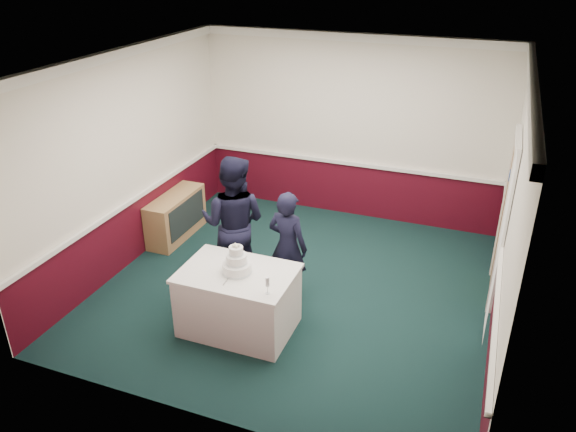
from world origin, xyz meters
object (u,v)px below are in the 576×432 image
(cake_table, at_px, (238,300))
(cake_knife, at_px, (227,280))
(sideboard, at_px, (176,216))
(person_man, at_px, (234,223))
(champagne_flute, at_px, (267,283))
(wedding_cake, at_px, (237,264))
(person_woman, at_px, (288,246))

(cake_table, distance_m, cake_knife, 0.44)
(sideboard, relative_size, person_man, 0.65)
(cake_knife, xyz_separation_m, champagne_flute, (0.53, -0.08, 0.14))
(wedding_cake, height_order, person_woman, person_woman)
(person_man, bearing_deg, cake_table, 110.98)
(cake_table, relative_size, cake_knife, 6.00)
(sideboard, height_order, cake_knife, cake_knife)
(champagne_flute, bearing_deg, person_man, 129.70)
(sideboard, distance_m, person_woman, 2.46)
(wedding_cake, height_order, person_man, person_man)
(sideboard, distance_m, cake_table, 2.64)
(cake_table, distance_m, wedding_cake, 0.50)
(cake_table, relative_size, champagne_flute, 6.44)
(champagne_flute, bearing_deg, cake_table, 150.75)
(wedding_cake, bearing_deg, champagne_flute, -29.25)
(wedding_cake, bearing_deg, person_woman, 70.14)
(sideboard, bearing_deg, person_man, -31.86)
(person_woman, bearing_deg, champagne_flute, 110.21)
(person_man, bearing_deg, champagne_flute, 122.85)
(cake_table, bearing_deg, wedding_cake, 90.00)
(wedding_cake, bearing_deg, cake_table, -90.00)
(champagne_flute, bearing_deg, cake_knife, 171.42)
(cake_table, bearing_deg, cake_knife, -98.53)
(sideboard, bearing_deg, person_woman, -23.12)
(champagne_flute, distance_m, person_man, 1.51)
(sideboard, bearing_deg, cake_knife, -46.38)
(cake_knife, relative_size, champagne_flute, 1.07)
(wedding_cake, distance_m, person_man, 1.00)
(cake_knife, bearing_deg, cake_table, 76.43)
(cake_table, xyz_separation_m, champagne_flute, (0.50, -0.28, 0.53))
(person_man, height_order, person_woman, person_man)
(person_woman, bearing_deg, wedding_cake, 80.41)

